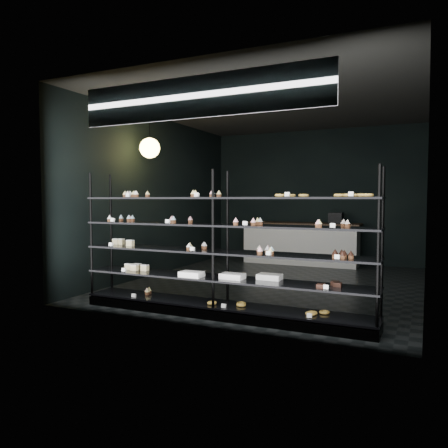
% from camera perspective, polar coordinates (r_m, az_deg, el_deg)
% --- Properties ---
extents(room, '(5.01, 6.01, 3.20)m').
position_cam_1_polar(room, '(7.96, 6.64, 3.71)').
color(room, black).
rests_on(room, ground).
extents(display_shelf, '(4.00, 0.50, 1.91)m').
position_cam_1_polar(display_shelf, '(5.74, -0.64, -5.83)').
color(display_shelf, black).
rests_on(display_shelf, room).
extents(signage, '(3.30, 0.05, 0.50)m').
position_cam_1_polar(signage, '(5.40, -3.52, 16.24)').
color(signage, '#0C1C40').
rests_on(signage, room).
extents(pendant_lamp, '(0.36, 0.36, 0.91)m').
position_cam_1_polar(pendant_lamp, '(8.03, -9.68, 9.77)').
color(pendant_lamp, black).
rests_on(pendant_lamp, room).
extents(service_counter, '(2.75, 0.65, 1.23)m').
position_cam_1_polar(service_counter, '(10.46, 10.02, -2.44)').
color(service_counter, beige).
rests_on(service_counter, room).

